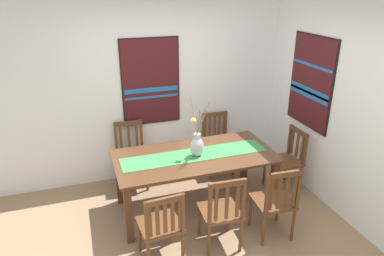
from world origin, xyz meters
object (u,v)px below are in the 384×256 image
(dining_table, at_px, (195,162))
(chair_0, at_px, (162,225))
(chair_5, at_px, (222,211))
(chair_1, at_px, (287,159))
(chair_3, at_px, (276,201))
(painting_on_back_wall, at_px, (151,82))
(centerpiece_vase, at_px, (197,144))
(chair_2, at_px, (217,141))
(painting_on_side_wall, at_px, (311,82))
(chair_4, at_px, (131,154))

(dining_table, bearing_deg, chair_0, -127.56)
(chair_5, bearing_deg, chair_1, 31.92)
(chair_0, distance_m, chair_3, 1.30)
(dining_table, bearing_deg, chair_1, 0.89)
(chair_1, bearing_deg, painting_on_back_wall, 148.37)
(chair_3, relative_size, chair_5, 1.00)
(dining_table, relative_size, centerpiece_vase, 2.59)
(centerpiece_vase, xyz_separation_m, chair_2, (0.64, 0.88, -0.44))
(chair_0, distance_m, chair_5, 0.66)
(chair_0, height_order, chair_5, chair_5)
(painting_on_back_wall, bearing_deg, painting_on_side_wall, -25.43)
(chair_3, height_order, chair_4, chair_4)
(chair_5, height_order, painting_on_side_wall, painting_on_side_wall)
(painting_on_back_wall, height_order, painting_on_side_wall, painting_on_side_wall)
(chair_1, bearing_deg, dining_table, -179.11)
(centerpiece_vase, xyz_separation_m, chair_3, (0.65, -0.79, -0.44))
(dining_table, relative_size, painting_on_back_wall, 1.61)
(chair_2, height_order, painting_on_back_wall, painting_on_back_wall)
(chair_0, xyz_separation_m, painting_on_back_wall, (0.34, 1.87, 0.97))
(chair_2, bearing_deg, painting_on_side_wall, -35.43)
(chair_4, bearing_deg, centerpiece_vase, -51.69)
(chair_1, distance_m, painting_on_back_wall, 2.18)
(chair_2, bearing_deg, centerpiece_vase, -125.96)
(chair_1, height_order, chair_2, chair_2)
(chair_1, xyz_separation_m, painting_on_back_wall, (-1.66, 1.02, 0.98))
(dining_table, relative_size, chair_4, 2.13)
(chair_2, relative_size, chair_4, 0.98)
(centerpiece_vase, distance_m, chair_4, 1.19)
(chair_2, xyz_separation_m, chair_5, (-0.62, -1.65, -0.01))
(chair_4, bearing_deg, painting_on_back_wall, 30.05)
(dining_table, bearing_deg, painting_on_back_wall, 105.78)
(dining_table, bearing_deg, centerpiece_vase, -74.57)
(chair_5, xyz_separation_m, painting_on_side_wall, (1.64, 0.93, 1.04))
(painting_on_side_wall, bearing_deg, chair_2, 144.57)
(chair_0, bearing_deg, centerpiece_vase, 50.51)
(centerpiece_vase, distance_m, painting_on_back_wall, 1.24)
(chair_0, height_order, painting_on_side_wall, painting_on_side_wall)
(dining_table, xyz_separation_m, chair_0, (-0.64, -0.83, -0.19))
(dining_table, xyz_separation_m, chair_1, (1.37, 0.02, -0.19))
(dining_table, relative_size, chair_2, 2.18)
(chair_2, relative_size, chair_5, 0.98)
(chair_3, bearing_deg, dining_table, 128.48)
(chair_2, height_order, chair_3, chair_3)
(chair_5, height_order, painting_on_back_wall, painting_on_back_wall)
(chair_5, bearing_deg, painting_on_back_wall, 99.80)
(chair_2, distance_m, painting_on_back_wall, 1.36)
(dining_table, bearing_deg, painting_on_side_wall, 3.90)
(chair_0, bearing_deg, chair_2, 52.33)
(chair_2, xyz_separation_m, painting_on_back_wall, (-0.94, 0.21, 0.96))
(painting_on_side_wall, bearing_deg, dining_table, -176.10)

